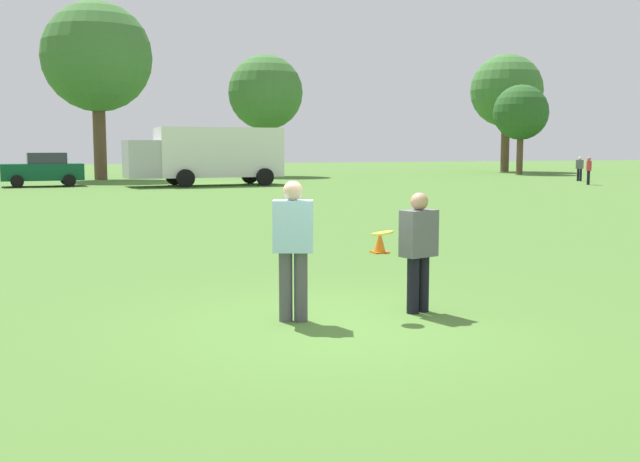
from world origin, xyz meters
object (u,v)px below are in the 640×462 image
object	(u,v)px
traffic_cone	(380,242)
bystander_far_jogger	(589,169)
player_thrower	(293,243)
bystander_sideline_watcher	(580,167)
box_truck	(208,154)
parked_car_mid_right	(43,169)
player_defender	(419,246)
frisbee	(383,233)

from	to	relation	value
traffic_cone	bystander_far_jogger	xyz separation A→B (m)	(22.03, 21.02, 0.65)
player_thrower	bystander_far_jogger	bearing A→B (deg)	45.80
player_thrower	bystander_sideline_watcher	xyz separation A→B (m)	(27.93, 30.10, -0.13)
player_thrower	box_truck	bearing A→B (deg)	81.13
player_thrower	box_truck	distance (m)	32.79
traffic_cone	box_truck	world-z (taller)	box_truck
parked_car_mid_right	bystander_sideline_watcher	size ratio (longest dim) A/B	2.85
player_defender	bystander_far_jogger	distance (m)	35.43
parked_car_mid_right	traffic_cone	bearing A→B (deg)	-76.63
parked_car_mid_right	player_defender	bearing A→B (deg)	-81.42
parked_car_mid_right	bystander_sideline_watcher	bearing A→B (deg)	-7.95
bystander_sideline_watcher	parked_car_mid_right	bearing A→B (deg)	172.05
player_defender	bystander_far_jogger	bearing A→B (deg)	47.83
parked_car_mid_right	bystander_far_jogger	distance (m)	30.16
bystander_far_jogger	player_defender	bearing A→B (deg)	-132.17
frisbee	bystander_sideline_watcher	world-z (taller)	bystander_sideline_watcher
parked_car_mid_right	frisbee	bearing A→B (deg)	-82.36
box_truck	traffic_cone	bearing A→B (deg)	-93.39
bystander_far_jogger	bystander_sideline_watcher	bearing A→B (deg)	57.82
player_thrower	bystander_sideline_watcher	world-z (taller)	player_thrower
box_truck	bystander_far_jogger	distance (m)	21.36
parked_car_mid_right	box_truck	world-z (taller)	box_truck
parked_car_mid_right	player_thrower	bearing A→B (deg)	-84.17
player_defender	bystander_far_jogger	xyz separation A→B (m)	(23.79, 26.26, -0.01)
player_thrower	player_defender	size ratio (longest dim) A/B	1.11
bystander_sideline_watcher	bystander_far_jogger	size ratio (longest dim) A/B	0.98
player_thrower	bystander_sideline_watcher	distance (m)	41.06
bystander_far_jogger	box_truck	bearing A→B (deg)	163.15
traffic_cone	box_truck	distance (m)	27.29
player_thrower	traffic_cone	world-z (taller)	player_thrower
parked_car_mid_right	bystander_sideline_watcher	xyz separation A→B (m)	(31.45, -4.39, -0.07)
box_truck	bystander_far_jogger	size ratio (longest dim) A/B	5.57
player_thrower	bystander_far_jogger	world-z (taller)	player_thrower
parked_car_mid_right	bystander_sideline_watcher	world-z (taller)	parked_car_mid_right
frisbee	box_truck	world-z (taller)	box_truck
traffic_cone	bystander_sideline_watcher	size ratio (longest dim) A/B	0.32
player_thrower	parked_car_mid_right	bearing A→B (deg)	95.83
player_thrower	frisbee	distance (m)	1.14
frisbee	parked_car_mid_right	distance (m)	34.97
player_thrower	bystander_far_jogger	size ratio (longest dim) A/B	1.13
parked_car_mid_right	bystander_far_jogger	bearing A→B (deg)	-15.95
player_defender	bystander_far_jogger	size ratio (longest dim) A/B	1.02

